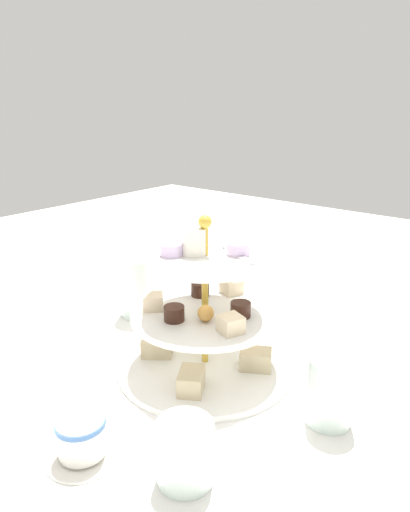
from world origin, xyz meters
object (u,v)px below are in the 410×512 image
teacup_with_saucer (82,439)px  butter_knife_right (21,379)px  butter_knife_left (306,312)px  water_glass_tall_right (137,287)px  tiered_serving_stand (205,324)px  water_glass_mid_back (331,390)px  water_glass_short_left (185,452)px

teacup_with_saucer → butter_knife_right: bearing=-10.3°
butter_knife_left → butter_knife_right: same height
butter_knife_right → butter_knife_left: bearing=114.8°
water_glass_tall_right → butter_knife_right: (-0.03, 0.27, -0.06)m
tiered_serving_stand → water_glass_mid_back: tiered_serving_stand is taller
butter_knife_left → butter_knife_right: (0.22, 0.48, 0.00)m
butter_knife_left → water_glass_tall_right: bearing=42.2°
teacup_with_saucer → butter_knife_left: bearing=-92.1°
tiered_serving_stand → butter_knife_left: 0.29m
water_glass_mid_back → butter_knife_right: bearing=27.6°
water_glass_short_left → butter_knife_right: 0.32m
water_glass_tall_right → teacup_with_saucer: (-0.23, 0.31, -0.03)m
water_glass_short_left → butter_knife_right: bearing=2.4°
water_glass_tall_right → water_glass_mid_back: bearing=172.0°
teacup_with_saucer → water_glass_mid_back: 0.32m
water_glass_short_left → butter_knife_left: (0.10, -0.47, -0.03)m
water_glass_short_left → water_glass_tall_right: bearing=-36.1°
water_glass_tall_right → water_glass_short_left: water_glass_tall_right is taller
water_glass_tall_right → teacup_with_saucer: size_ratio=1.29×
water_glass_short_left → water_glass_mid_back: (-0.08, -0.20, 0.01)m
water_glass_tall_right → butter_knife_left: bearing=-139.6°
teacup_with_saucer → butter_knife_right: teacup_with_saucer is taller
butter_knife_right → water_glass_mid_back: bearing=77.1°
water_glass_tall_right → water_glass_mid_back: (-0.43, 0.06, -0.01)m
water_glass_mid_back → tiered_serving_stand: bearing=1.1°
water_glass_tall_right → teacup_with_saucer: 0.39m
water_glass_tall_right → water_glass_short_left: size_ratio=1.61×
water_glass_short_left → butter_knife_right: size_ratio=0.43×
water_glass_mid_back → butter_knife_left: bearing=-57.3°
water_glass_short_left → water_glass_mid_back: 0.21m
water_glass_tall_right → tiered_serving_stand: bearing=163.9°
butter_knife_left → water_glass_short_left: bearing=103.5°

